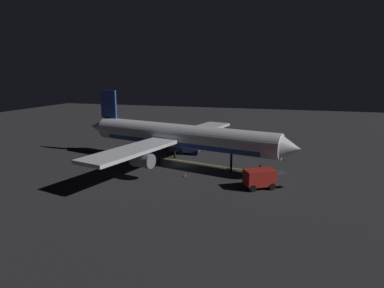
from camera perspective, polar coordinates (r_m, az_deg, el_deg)
ground_plane at (r=54.18m, az=-2.03°, el=-3.59°), size 180.00×180.00×0.20m
apron_guide_stripe at (r=53.98m, az=2.34°, el=-3.54°), size 4.37×19.05×0.01m
airliner at (r=53.42m, az=-2.64°, el=1.31°), size 37.16×39.51×11.77m
baggage_truck at (r=43.64m, az=12.48°, el=-5.97°), size 4.75×5.94×2.52m
catering_truck at (r=60.40m, az=-0.97°, el=-0.53°), size 2.44×5.75×2.62m
ground_crew_worker at (r=48.66m, az=11.83°, el=-4.51°), size 0.40×0.40×1.74m
traffic_cone_near_left at (r=47.39m, az=-1.23°, el=-5.50°), size 0.50×0.50×0.55m
traffic_cone_near_right at (r=50.99m, az=6.37°, el=-4.28°), size 0.50×0.50×0.55m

